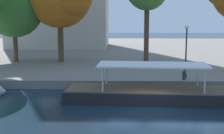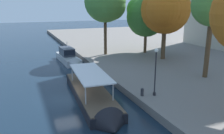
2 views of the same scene
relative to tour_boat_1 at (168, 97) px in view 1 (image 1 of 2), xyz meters
The scene contains 6 objects.
ground_plane 2.71m from the tour_boat_1, 122.49° to the right, with size 220.00×220.00×0.00m, color #142333.
dock_promenade 31.06m from the tour_boat_1, 92.67° to the left, with size 120.00×55.00×0.73m, color slate.
tour_boat_1 is the anchor object (origin of this frame).
mooring_bollard_0 4.67m from the tour_boat_1, 64.75° to the left, with size 0.32×0.32×0.78m.
lamp_post 6.47m from the tour_boat_1, 66.45° to the left, with size 0.36×0.36×4.49m.
tree_0 22.67m from the tour_boat_1, 137.32° to the left, with size 6.73×6.73×9.57m.
Camera 1 is at (-1.96, -18.72, 5.73)m, focal length 49.35 mm.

